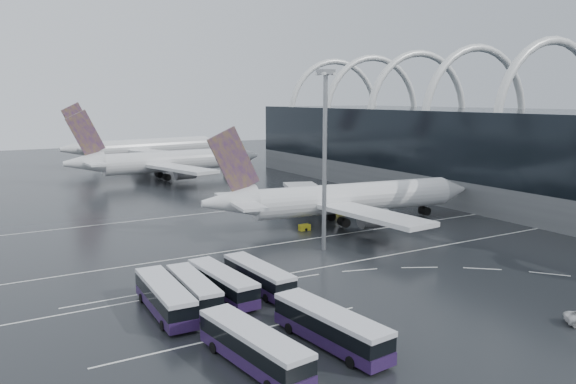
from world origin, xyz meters
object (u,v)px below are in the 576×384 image
gse_cart_belly_c (305,227)px  bus_row_near_a (165,297)px  bus_row_near_c (222,283)px  airliner_main (341,199)px  gse_cart_belly_b (335,208)px  bus_row_far_a (254,346)px  floodlight_mast (325,138)px  bus_row_far_c (330,327)px  gse_cart_belly_e (338,207)px  airliner_gate_b (166,162)px  bus_row_near_b (193,289)px  bus_row_near_d (259,276)px  airliner_gate_c (144,148)px

gse_cart_belly_c → bus_row_near_a: bearing=-143.1°
bus_row_near_c → airliner_main: bearing=-57.9°
gse_cart_belly_b → gse_cart_belly_c: gse_cart_belly_b is taller
bus_row_far_a → floodlight_mast: floodlight_mast is taller
bus_row_far_a → floodlight_mast: size_ratio=0.51×
bus_row_near_a → bus_row_far_c: size_ratio=0.97×
bus_row_near_a → gse_cart_belly_e: size_ratio=5.42×
airliner_main → bus_row_far_c: (-30.65, -41.07, -2.70)m
airliner_gate_b → bus_row_far_a: airliner_gate_b is taller
airliner_main → bus_row_far_a: (-38.69, -41.19, -2.73)m
airliner_main → bus_row_near_b: 45.03m
floodlight_mast → gse_cart_belly_b: size_ratio=11.96×
bus_row_near_d → gse_cart_belly_b: (35.42, 34.71, -1.10)m
airliner_gate_c → bus_row_far_a: 157.08m
gse_cart_belly_b → gse_cart_belly_e: bearing=-35.7°
bus_row_near_d → bus_row_far_a: 19.47m
airliner_gate_b → bus_row_near_d: bearing=-104.5°
airliner_gate_b → airliner_gate_c: 41.31m
bus_row_far_a → bus_row_near_c: bearing=-21.8°
airliner_gate_c → bus_row_far_c: airliner_gate_c is taller
bus_row_near_b → gse_cart_belly_b: (43.77, 35.02, -1.04)m
bus_row_near_b → bus_row_far_a: 16.82m
bus_row_near_a → gse_cart_belly_e: (47.93, 35.92, -1.15)m
airliner_gate_c → bus_row_far_a: airliner_gate_c is taller
bus_row_near_d → floodlight_mast: bearing=-59.3°
bus_row_far_a → bus_row_far_c: 8.04m
floodlight_mast → airliner_gate_c: bearing=86.0°
bus_row_near_c → floodlight_mast: bearing=-65.7°
bus_row_near_c → gse_cart_belly_c: size_ratio=6.72×
airliner_main → bus_row_near_c: (-34.14, -24.17, -2.83)m
bus_row_far_c → bus_row_near_d: bearing=-10.3°
bus_row_near_b → floodlight_mast: 31.66m
airliner_gate_b → floodlight_mast: (-2.93, -83.92, 11.92)m
airliner_gate_b → bus_row_far_a: 115.98m
bus_row_near_b → floodlight_mast: (25.26, 11.50, 15.22)m
airliner_main → floodlight_mast: bearing=-126.7°
bus_row_near_c → gse_cart_belly_c: (25.73, 23.32, -1.21)m
airliner_gate_b → bus_row_near_c: size_ratio=4.40×
bus_row_far_a → gse_cart_belly_e: bus_row_far_a is taller
airliner_gate_c → bus_row_near_a: size_ratio=4.39×
airliner_main → gse_cart_belly_e: size_ratio=21.35×
gse_cart_belly_c → gse_cart_belly_e: size_ratio=0.76×
bus_row_far_a → gse_cart_belly_b: (44.72, 51.81, -1.22)m
gse_cart_belly_c → gse_cart_belly_b: bearing=38.5°
bus_row_far_a → gse_cart_belly_b: 68.46m
airliner_gate_c → gse_cart_belly_e: (10.34, -101.65, -4.65)m
bus_row_far_a → gse_cart_belly_b: bearing=-47.6°
airliner_main → bus_row_far_c: 51.32m
bus_row_far_a → gse_cart_belly_c: 50.46m
bus_row_near_c → bus_row_far_a: bearing=161.8°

